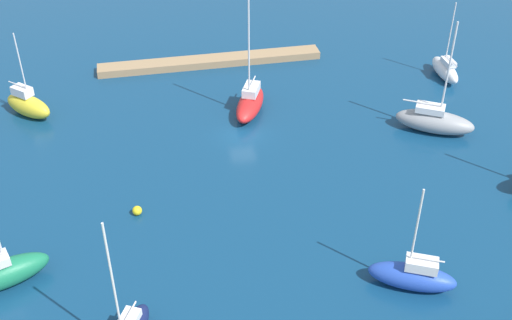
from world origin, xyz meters
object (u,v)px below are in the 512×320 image
object	(u,v)px
sailboat_blue_off_beacon	(413,275)
sailboat_green_mid_basin	(3,273)
sailboat_yellow_inner_mooring	(28,105)
sailboat_white_east_end	(445,69)
pier_dock	(210,61)
sailboat_red_along_channel	(250,103)
sailboat_gray_lone_south	(434,121)
mooring_buoy_yellow	(137,211)

from	to	relation	value
sailboat_blue_off_beacon	sailboat_green_mid_basin	bearing A→B (deg)	13.95
sailboat_yellow_inner_mooring	sailboat_white_east_end	distance (m)	45.07
sailboat_yellow_inner_mooring	sailboat_white_east_end	xyz separation A→B (m)	(-45.07, 0.64, -0.24)
pier_dock	sailboat_blue_off_beacon	world-z (taller)	sailboat_blue_off_beacon
sailboat_yellow_inner_mooring	pier_dock	bearing A→B (deg)	64.13
sailboat_yellow_inner_mooring	sailboat_green_mid_basin	bearing A→B (deg)	-46.64
sailboat_yellow_inner_mooring	sailboat_red_along_channel	bearing A→B (deg)	33.01
sailboat_white_east_end	sailboat_red_along_channel	bearing A→B (deg)	98.41
sailboat_gray_lone_south	sailboat_white_east_end	bearing A→B (deg)	90.23
pier_dock	sailboat_yellow_inner_mooring	xyz separation A→B (m)	(19.72, 7.74, 0.86)
sailboat_red_along_channel	sailboat_yellow_inner_mooring	xyz separation A→B (m)	(22.21, -3.79, 0.13)
sailboat_green_mid_basin	pier_dock	bearing A→B (deg)	37.96
sailboat_gray_lone_south	sailboat_red_along_channel	world-z (taller)	sailboat_red_along_channel
sailboat_blue_off_beacon	sailboat_white_east_end	world-z (taller)	sailboat_blue_off_beacon
sailboat_red_along_channel	mooring_buoy_yellow	world-z (taller)	sailboat_red_along_channel
sailboat_gray_lone_south	sailboat_yellow_inner_mooring	world-z (taller)	sailboat_gray_lone_south
pier_dock	sailboat_red_along_channel	bearing A→B (deg)	102.21
pier_dock	sailboat_gray_lone_south	distance (m)	26.94
sailboat_green_mid_basin	sailboat_white_east_end	size ratio (longest dim) A/B	1.41
pier_dock	sailboat_white_east_end	bearing A→B (deg)	161.71
sailboat_red_along_channel	sailboat_white_east_end	world-z (taller)	sailboat_red_along_channel
pier_dock	sailboat_blue_off_beacon	distance (m)	38.87
sailboat_yellow_inner_mooring	sailboat_white_east_end	size ratio (longest dim) A/B	1.05
mooring_buoy_yellow	sailboat_blue_off_beacon	bearing A→B (deg)	147.70
pier_dock	sailboat_green_mid_basin	world-z (taller)	sailboat_green_mid_basin
pier_dock	sailboat_green_mid_basin	size ratio (longest dim) A/B	2.10
sailboat_gray_lone_south	pier_dock	bearing A→B (deg)	166.41
sailboat_green_mid_basin	mooring_buoy_yellow	xyz separation A→B (m)	(-9.73, -6.08, -0.79)
pier_dock	sailboat_green_mid_basin	bearing A→B (deg)	58.58
sailboat_gray_lone_south	sailboat_yellow_inner_mooring	size ratio (longest dim) A/B	1.26
pier_dock	sailboat_yellow_inner_mooring	distance (m)	21.20
sailboat_gray_lone_south	sailboat_red_along_channel	size ratio (longest dim) A/B	0.93
sailboat_yellow_inner_mooring	mooring_buoy_yellow	distance (m)	20.61
sailboat_white_east_end	sailboat_gray_lone_south	bearing A→B (deg)	150.62
sailboat_green_mid_basin	sailboat_blue_off_beacon	xyz separation A→B (m)	(-28.72, 5.92, -0.11)
pier_dock	sailboat_red_along_channel	size ratio (longest dim) A/B	2.08
sailboat_yellow_inner_mooring	mooring_buoy_yellow	world-z (taller)	sailboat_yellow_inner_mooring
pier_dock	sailboat_yellow_inner_mooring	size ratio (longest dim) A/B	2.83
sailboat_green_mid_basin	sailboat_red_along_channel	xyz separation A→B (m)	(-21.93, -20.29, -0.04)
sailboat_green_mid_basin	sailboat_yellow_inner_mooring	xyz separation A→B (m)	(0.28, -24.08, 0.09)
sailboat_red_along_channel	sailboat_blue_off_beacon	xyz separation A→B (m)	(-6.78, 26.21, -0.06)
pier_dock	sailboat_red_along_channel	distance (m)	11.82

